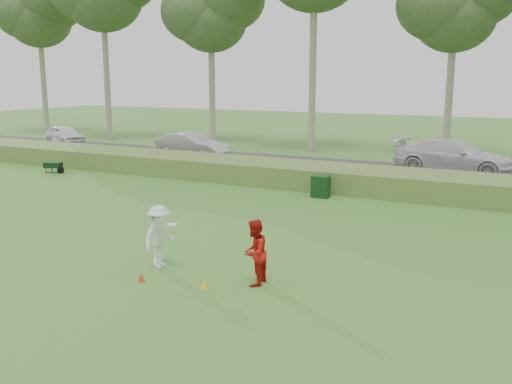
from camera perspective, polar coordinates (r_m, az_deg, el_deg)
The scene contains 15 objects.
ground at distance 13.92m, azimuth -7.75°, elevation -8.18°, with size 120.00×120.00×0.00m, color #356F25.
reed_strip at distance 24.27m, azimuth 8.81°, elevation 1.37°, with size 80.00×3.00×0.90m, color #4E702C.
park_road at distance 29.05m, azimuth 12.01°, elevation 2.07°, with size 80.00×6.00×0.06m, color #2D2D2D.
tree_0 at distance 51.10m, azimuth -20.92°, elevation 16.45°, with size 6.76×6.76×13.00m.
tree_2 at distance 41.09m, azimuth -4.54°, elevation 17.48°, with size 6.50×6.50×12.00m.
tree_4 at distance 35.81m, azimuth 19.29°, elevation 17.19°, with size 6.24×6.24×11.50m.
player_white at distance 14.34m, azimuth -9.65°, elevation -4.37°, with size 0.86×1.04×1.56m.
player_red at distance 12.93m, azimuth -0.15°, elevation -6.07°, with size 0.74×0.58×1.52m, color red.
cone_orange at distance 13.58m, azimuth -11.41°, elevation -8.39°, with size 0.17×0.17×0.19m, color red.
cone_yellow at distance 12.96m, azimuth -5.14°, elevation -9.13°, with size 0.19×0.19×0.21m, color gold.
utility_cabinet at distance 22.40m, azimuth 6.48°, elevation 0.53°, with size 0.68×0.43×0.86m, color #103215.
wheelbarrow at distance 29.66m, azimuth -19.60°, elevation 2.54°, with size 1.12×0.73×0.53m.
car_left at distance 41.53m, azimuth -18.55°, elevation 5.44°, with size 1.52×3.79×1.29m, color white.
car_mid at distance 32.74m, azimuth -6.48°, elevation 4.62°, with size 1.53×4.40×1.45m, color silver.
car_right at distance 29.09m, azimuth 19.16°, elevation 3.40°, with size 2.31×5.68×1.65m, color silver.
Camera 1 is at (7.68, -10.64, 4.66)m, focal length 40.00 mm.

